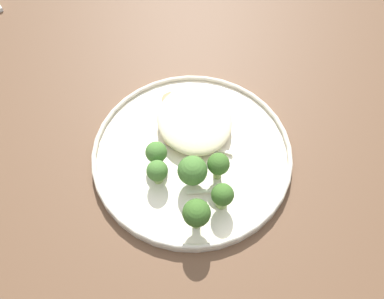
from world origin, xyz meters
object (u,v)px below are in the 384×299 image
(seared_scallop_large_seared, at_px, (180,121))
(broccoli_floret_left_leaning, at_px, (218,165))
(seared_scallop_on_noodles, at_px, (211,105))
(broccoli_floret_front_edge, at_px, (156,153))
(dinner_plate, at_px, (192,154))
(broccoli_floret_center_pile, at_px, (190,171))
(broccoli_floret_small_sprig, at_px, (222,196))
(broccoli_floret_split_head, at_px, (158,173))
(seared_scallop_left_edge, at_px, (171,102))
(seared_scallop_center_golden, at_px, (194,121))
(seared_scallop_tilted_round, at_px, (173,136))
(broccoli_floret_near_rim, at_px, (197,213))

(seared_scallop_large_seared, relative_size, broccoli_floret_left_leaning, 0.61)
(seared_scallop_on_noodles, height_order, broccoli_floret_front_edge, broccoli_floret_front_edge)
(dinner_plate, relative_size, broccoli_floret_center_pile, 5.51)
(broccoli_floret_front_edge, bearing_deg, broccoli_floret_small_sprig, 39.14)
(seared_scallop_large_seared, height_order, broccoli_floret_split_head, broccoli_floret_split_head)
(broccoli_floret_center_pile, height_order, broccoli_floret_small_sprig, broccoli_floret_center_pile)
(broccoli_floret_front_edge, distance_m, broccoli_floret_small_sprig, 0.11)
(broccoli_floret_left_leaning, xyz_separation_m, broccoli_floret_split_head, (-0.01, -0.08, -0.01))
(seared_scallop_left_edge, relative_size, broccoli_floret_center_pile, 0.55)
(seared_scallop_large_seared, bearing_deg, seared_scallop_center_golden, 80.61)
(broccoli_floret_small_sprig, relative_size, broccoli_floret_left_leaning, 0.92)
(broccoli_floret_center_pile, xyz_separation_m, broccoli_floret_split_head, (-0.01, -0.04, -0.01))
(seared_scallop_center_golden, bearing_deg, broccoli_floret_front_edge, -52.71)
(broccoli_floret_small_sprig, distance_m, broccoli_floret_left_leaning, 0.04)
(seared_scallop_center_golden, distance_m, seared_scallop_on_noodles, 0.04)
(seared_scallop_tilted_round, distance_m, broccoli_floret_left_leaning, 0.09)
(seared_scallop_on_noodles, bearing_deg, broccoli_floret_center_pile, -28.01)
(seared_scallop_tilted_round, bearing_deg, dinner_plate, 37.56)
(broccoli_floret_split_head, bearing_deg, dinner_plate, 121.27)
(seared_scallop_large_seared, relative_size, broccoli_floret_center_pile, 0.57)
(seared_scallop_left_edge, relative_size, broccoli_floret_near_rim, 0.50)
(broccoli_floret_front_edge, height_order, broccoli_floret_small_sprig, broccoli_floret_small_sprig)
(seared_scallop_tilted_round, xyz_separation_m, broccoli_floret_left_leaning, (0.07, 0.05, 0.02))
(seared_scallop_center_golden, relative_size, broccoli_floret_near_rim, 0.51)
(seared_scallop_large_seared, relative_size, broccoli_floret_split_head, 0.73)
(broccoli_floret_split_head, bearing_deg, broccoli_floret_near_rim, 24.83)
(seared_scallop_tilted_round, height_order, broccoli_floret_center_pile, broccoli_floret_center_pile)
(dinner_plate, height_order, broccoli_floret_front_edge, broccoli_floret_front_edge)
(seared_scallop_left_edge, xyz_separation_m, broccoli_floret_front_edge, (0.09, -0.04, 0.01))
(seared_scallop_tilted_round, xyz_separation_m, broccoli_floret_center_pile, (0.07, 0.01, 0.02))
(broccoli_floret_left_leaning, bearing_deg, broccoli_floret_front_edge, -119.18)
(broccoli_floret_near_rim, height_order, broccoli_floret_split_head, broccoli_floret_near_rim)
(dinner_plate, distance_m, broccoli_floret_center_pile, 0.06)
(seared_scallop_on_noodles, bearing_deg, broccoli_floret_split_head, -44.81)
(seared_scallop_left_edge, bearing_deg, broccoli_floret_front_edge, -23.58)
(broccoli_floret_front_edge, relative_size, broccoli_floret_small_sprig, 0.92)
(seared_scallop_tilted_round, bearing_deg, broccoli_floret_split_head, -28.70)
(broccoli_floret_center_pile, relative_size, broccoli_floret_near_rim, 0.90)
(broccoli_floret_center_pile, bearing_deg, broccoli_floret_front_edge, -138.99)
(seared_scallop_left_edge, height_order, seared_scallop_tilted_round, same)
(broccoli_floret_split_head, bearing_deg, seared_scallop_on_noodles, 135.19)
(broccoli_floret_left_leaning, height_order, broccoli_floret_split_head, broccoli_floret_left_leaning)
(broccoli_floret_front_edge, relative_size, broccoli_floret_left_leaning, 0.85)
(broccoli_floret_small_sprig, distance_m, broccoli_floret_split_head, 0.09)
(dinner_plate, distance_m, broccoli_floret_front_edge, 0.06)
(seared_scallop_center_golden, relative_size, broccoli_floret_center_pile, 0.56)
(seared_scallop_tilted_round, relative_size, broccoli_floret_left_leaning, 0.55)
(seared_scallop_center_golden, height_order, seared_scallop_left_edge, seared_scallop_left_edge)
(seared_scallop_left_edge, relative_size, seared_scallop_tilted_round, 1.07)
(seared_scallop_center_golden, height_order, broccoli_floret_small_sprig, broccoli_floret_small_sprig)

